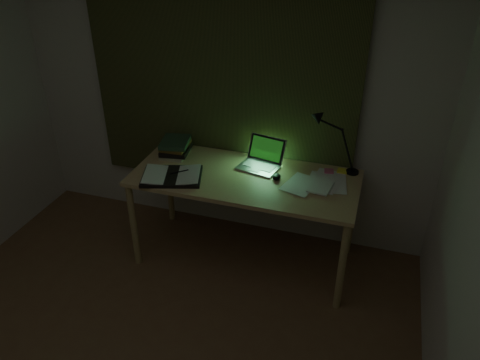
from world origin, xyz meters
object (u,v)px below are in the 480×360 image
object	(u,v)px
book_stack	(175,147)
loose_papers	(314,185)
laptop	(258,156)
desk_lamp	(356,142)
desk	(245,219)
open_textbook	(172,176)

from	to	relation	value
book_stack	loose_papers	distance (m)	1.19
laptop	desk_lamp	bearing A→B (deg)	24.01
loose_papers	desk	bearing A→B (deg)	-177.70
desk	desk_lamp	world-z (taller)	desk_lamp
open_textbook	book_stack	bearing A→B (deg)	93.10
desk	desk_lamp	bearing A→B (deg)	21.25
loose_papers	open_textbook	bearing A→B (deg)	-168.66
desk_lamp	loose_papers	bearing A→B (deg)	-137.47
open_textbook	loose_papers	distance (m)	1.07
laptop	loose_papers	bearing A→B (deg)	-3.53
desk_lamp	laptop	bearing A→B (deg)	-173.96
open_textbook	loose_papers	bearing A→B (deg)	-5.72
loose_papers	desk_lamp	xyz separation A→B (m)	(0.25, 0.28, 0.25)
desk	book_stack	world-z (taller)	book_stack
desk	book_stack	size ratio (longest dim) A/B	6.62
desk	open_textbook	distance (m)	0.69
desk	loose_papers	distance (m)	0.66
desk	desk_lamp	size ratio (longest dim) A/B	3.30
loose_papers	desk_lamp	bearing A→B (deg)	48.44
open_textbook	desk_lamp	xyz separation A→B (m)	(1.29, 0.49, 0.24)
open_textbook	loose_papers	size ratio (longest dim) A/B	1.21
desk	open_textbook	world-z (taller)	open_textbook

